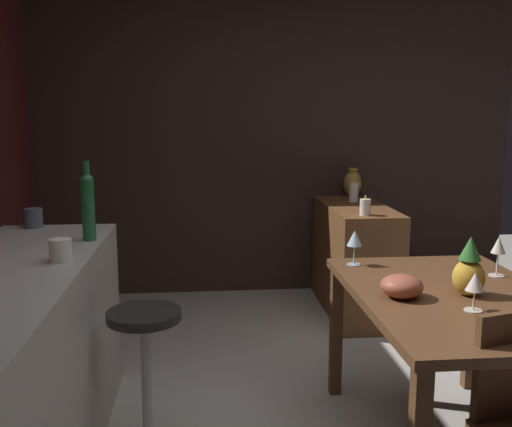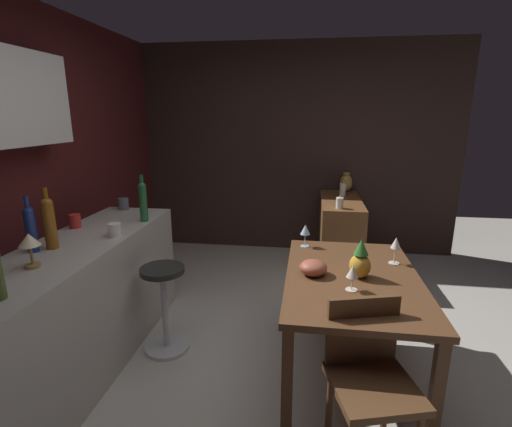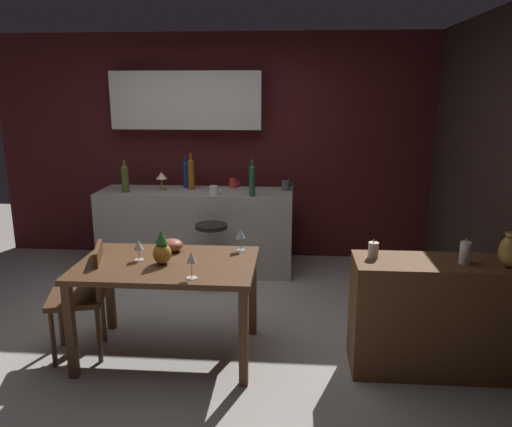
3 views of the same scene
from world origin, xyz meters
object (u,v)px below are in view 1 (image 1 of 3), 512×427
at_px(fruit_bowl, 402,286).
at_px(cup_white, 61,250).
at_px(vase_brass, 352,183).
at_px(cup_slate, 34,218).
at_px(pillar_candle_tall, 354,192).
at_px(wine_glass_right, 475,283).
at_px(pineapple_centerpiece, 469,270).
at_px(sideboard_cabinet, 355,259).
at_px(dining_table, 455,313).
at_px(bar_stool, 146,379).
at_px(wine_glass_left, 498,247).
at_px(pillar_candle_short, 365,207).
at_px(wine_bottle_green, 88,203).
at_px(wine_glass_center, 355,239).

relative_size(fruit_bowl, cup_white, 1.41).
distance_m(fruit_bowl, vase_brass, 2.41).
distance_m(cup_slate, pillar_candle_tall, 2.41).
distance_m(wine_glass_right, fruit_bowl, 0.30).
height_order(fruit_bowl, cup_slate, cup_slate).
distance_m(pineapple_centerpiece, cup_white, 1.70).
distance_m(sideboard_cabinet, fruit_bowl, 1.99).
relative_size(dining_table, bar_stool, 1.94).
relative_size(wine_glass_left, fruit_bowl, 1.07).
bearing_deg(cup_white, pillar_candle_short, -50.19).
relative_size(sideboard_cabinet, pillar_candle_tall, 6.21).
distance_m(wine_glass_left, wine_bottle_green, 1.95).
height_order(sideboard_cabinet, fruit_bowl, fruit_bowl).
distance_m(fruit_bowl, wine_bottle_green, 1.49).
bearing_deg(bar_stool, cup_slate, 41.30).
height_order(bar_stool, wine_bottle_green, wine_bottle_green).
xyz_separation_m(wine_glass_right, cup_white, (0.30, 1.63, 0.10)).
bearing_deg(pillar_candle_short, cup_white, 129.81).
distance_m(dining_table, wine_glass_right, 0.30).
bearing_deg(sideboard_cabinet, wine_bottle_green, 129.85).
height_order(pineapple_centerpiece, vase_brass, vase_brass).
height_order(wine_glass_left, fruit_bowl, wine_glass_left).
relative_size(sideboard_cabinet, cup_white, 8.75).
bearing_deg(fruit_bowl, pillar_candle_tall, -9.30).
height_order(sideboard_cabinet, pillar_candle_tall, pillar_candle_tall).
xyz_separation_m(sideboard_cabinet, vase_brass, (0.45, -0.08, 0.52)).
height_order(sideboard_cabinet, pillar_candle_short, pillar_candle_short).
xyz_separation_m(sideboard_cabinet, pineapple_centerpiece, (-1.92, 0.03, 0.44)).
relative_size(bar_stool, wine_glass_center, 3.76).
xyz_separation_m(wine_bottle_green, vase_brass, (1.86, -1.77, -0.15)).
bearing_deg(fruit_bowl, vase_brass, -9.66).
xyz_separation_m(bar_stool, wine_bottle_green, (0.38, 0.29, 0.72)).
xyz_separation_m(fruit_bowl, wine_bottle_green, (0.52, 1.37, 0.29)).
bearing_deg(bar_stool, wine_glass_right, -103.92).
distance_m(bar_stool, fruit_bowl, 1.17).
relative_size(wine_bottle_green, vase_brass, 1.60).
height_order(wine_glass_center, cup_slate, cup_slate).
xyz_separation_m(wine_glass_center, cup_slate, (0.32, 1.66, 0.08)).
height_order(cup_slate, pillar_candle_tall, cup_slate).
xyz_separation_m(bar_stool, cup_slate, (0.73, 0.64, 0.60)).
height_order(sideboard_cabinet, vase_brass, vase_brass).
distance_m(dining_table, wine_glass_center, 0.64).
bearing_deg(pillar_candle_tall, bar_stool, 144.19).
xyz_separation_m(fruit_bowl, pillar_candle_tall, (2.11, -0.35, 0.11)).
bearing_deg(wine_glass_left, sideboard_cabinet, 8.26).
bearing_deg(pillar_candle_tall, wine_glass_center, 165.48).
height_order(sideboard_cabinet, cup_slate, cup_slate).
xyz_separation_m(bar_stool, vase_brass, (2.24, -1.49, 0.58)).
height_order(wine_glass_right, pillar_candle_short, pillar_candle_short).
distance_m(wine_glass_left, fruit_bowl, 0.63).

